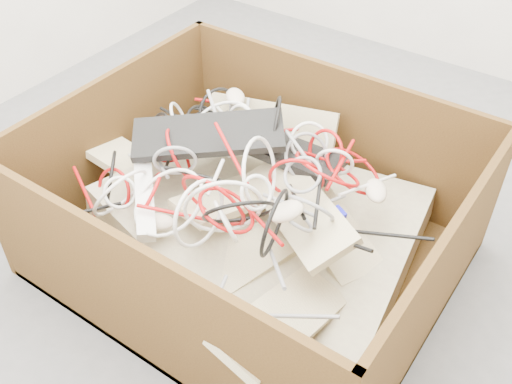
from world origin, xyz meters
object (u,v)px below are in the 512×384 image
Objects in this scene: cardboard_box at (248,229)px; power_strip_left at (178,146)px; power_strip_right at (145,201)px; vga_plug at (337,214)px.

cardboard_box is 0.38m from power_strip_left.
power_strip_left reaches higher than power_strip_right.
power_strip_left is at bearing 177.12° from cardboard_box.
power_strip_right is 6.48× the size of vga_plug.
vga_plug is at bearing 75.19° from power_strip_right.
cardboard_box is 0.40m from power_strip_right.
cardboard_box is 29.23× the size of vga_plug.
power_strip_right is 0.61m from vga_plug.
power_strip_left is (-0.31, 0.02, 0.22)m from cardboard_box.
cardboard_box is 0.38m from vga_plug.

